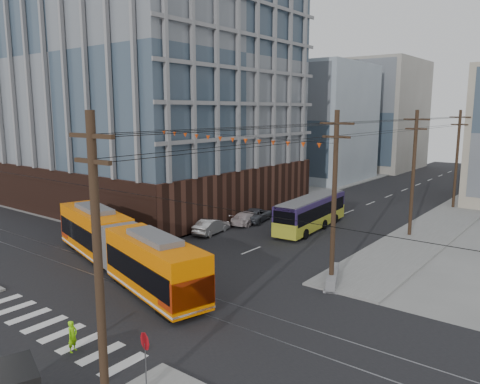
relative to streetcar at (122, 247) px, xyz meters
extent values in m
plane|color=slate|center=(3.94, -4.51, -1.83)|extent=(160.00, 160.00, 0.00)
cube|color=#381E16|center=(-18.06, 18.49, 12.47)|extent=(30.00, 25.00, 28.60)
cube|color=#8C99A5|center=(-13.06, 47.49, 7.17)|extent=(18.00, 16.00, 18.00)
cube|color=gray|center=(-10.06, 67.49, 8.17)|extent=(16.00, 18.00, 20.00)
cylinder|color=black|center=(12.44, -10.51, 3.67)|extent=(0.30, 0.30, 11.00)
imported|color=#B4B4B4|center=(-1.96, 11.46, -1.14)|extent=(2.05, 4.35, 1.38)
imported|color=beige|center=(-1.53, 16.28, -1.20)|extent=(2.22, 4.51, 1.26)
imported|color=#474B53|center=(-1.62, 17.82, -1.17)|extent=(3.26, 5.15, 1.33)
imported|color=#8DF20D|center=(6.77, -8.17, -1.08)|extent=(0.51, 0.63, 1.49)
cube|color=#565760|center=(12.24, 7.06, -1.45)|extent=(2.29, 3.88, 0.77)
camera|label=1|loc=(25.08, -19.24, 9.17)|focal=35.00mm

